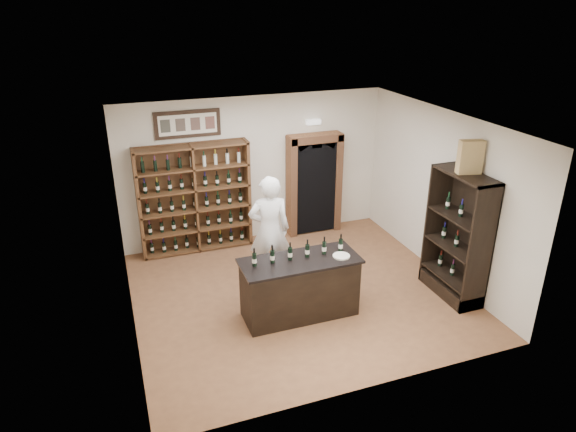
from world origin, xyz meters
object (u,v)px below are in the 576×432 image
Objects in this scene: wine_shelf at (195,198)px; side_cabinet at (456,254)px; tasting_counter at (300,288)px; counter_bottle_0 at (254,260)px; wine_crate at (470,157)px; shopkeeper at (269,230)px.

side_cabinet is at bearing -40.21° from wine_shelf.
counter_bottle_0 reaches higher than tasting_counter.
wine_shelf is 5.18m from wine_crate.
counter_bottle_0 is 1.29m from shopkeeper.
tasting_counter is 2.75m from side_cabinet.
wine_shelf is 1.17× the size of tasting_counter.
tasting_counter is 1.30m from shopkeeper.
wine_crate is (2.71, -0.30, 1.97)m from tasting_counter.
side_cabinet reaches higher than counter_bottle_0.
counter_bottle_0 is 0.56× the size of wine_crate.
shopkeeper is (-0.11, 1.19, 0.51)m from tasting_counter.
wine_shelf reaches higher than tasting_counter.
shopkeeper is at bearing 95.35° from tasting_counter.
tasting_counter is at bearing -69.44° from wine_shelf.
shopkeeper is at bearing 61.81° from counter_bottle_0.
side_cabinet is (2.72, -0.30, 0.26)m from tasting_counter.
wine_shelf is 2.90m from counter_bottle_0.
wine_shelf is at bearing 139.79° from side_cabinet.
tasting_counter is (1.10, -2.93, -0.61)m from wine_shelf.
wine_crate is at bearing -6.32° from tasting_counter.
shopkeeper is 3.74× the size of wine_crate.
wine_shelf is 4.11× the size of wine_crate.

